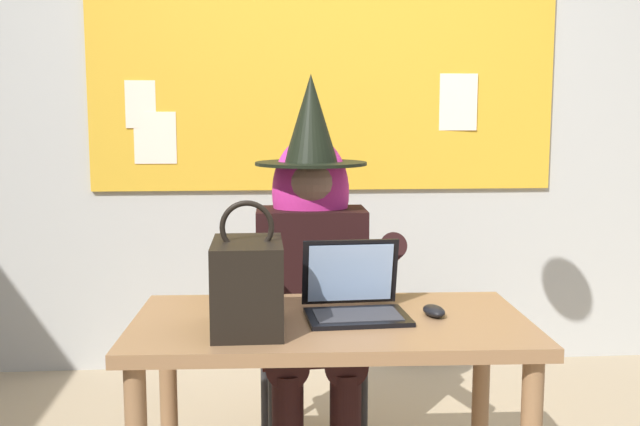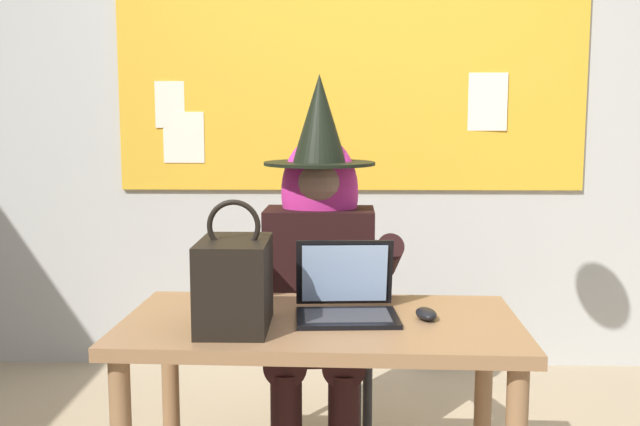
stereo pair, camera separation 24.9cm
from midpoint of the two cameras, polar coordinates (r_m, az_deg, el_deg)
wall_back_bulletin at (r=3.86m, az=-1.52°, el=8.34°), size 6.23×1.87×2.74m
desk_main at (r=2.29m, az=-2.33°, el=-10.81°), size 1.23×0.69×0.72m
chair_at_desk at (r=2.97m, az=-3.33°, el=-8.53°), size 0.45×0.45×0.91m
person_costumed at (r=2.78m, az=-3.21°, el=-3.34°), size 0.60×0.68×1.49m
laptop at (r=2.28m, az=-0.43°, el=-6.77°), size 0.32×0.28×0.23m
computer_mouse at (r=2.29m, az=5.78°, el=-7.63°), size 0.08×0.11×0.03m
handbag at (r=2.14m, az=-9.01°, el=-5.54°), size 0.20×0.30×0.38m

